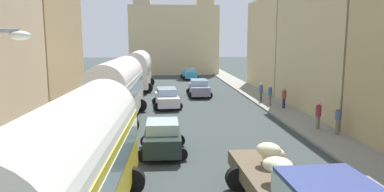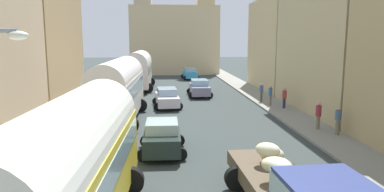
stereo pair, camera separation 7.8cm
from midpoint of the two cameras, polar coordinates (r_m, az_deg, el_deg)
ground_plane at (r=31.50m, az=-1.18°, el=-0.86°), size 154.00×154.00×0.00m
sidewalk_left at (r=31.89m, az=-14.30°, el=-0.90°), size 2.50×70.00×0.14m
sidewalk_right at (r=32.73m, az=11.59°, el=-0.54°), size 2.50×70.00×0.14m
building_left_2 at (r=27.38m, az=-24.99°, el=8.56°), size 6.06×9.37×11.14m
building_right_2 at (r=28.71m, az=22.45°, el=10.48°), size 5.58×12.14×12.92m
building_right_3 at (r=39.50m, az=14.38°, el=7.94°), size 4.84×10.88×9.66m
distant_church at (r=57.03m, az=-2.83°, el=9.71°), size 13.73×6.88×17.40m
parked_bus_0 at (r=10.11m, az=-18.97°, el=-10.54°), size 3.59×9.45×3.98m
parked_bus_1 at (r=23.95m, az=-11.74°, el=1.37°), size 3.49×9.99×4.18m
parked_bus_2 at (r=39.06m, az=-8.53°, el=4.41°), size 3.38×8.29×4.18m
car_0 at (r=34.18m, az=1.26°, el=1.32°), size 2.34×4.26×1.63m
car_1 at (r=48.62m, az=-0.29°, el=3.66°), size 2.39×3.94×1.60m
car_2 at (r=17.24m, az=-4.72°, el=-6.64°), size 2.33×3.62×1.61m
car_3 at (r=28.71m, az=-3.98°, el=-0.27°), size 2.47×4.24×1.57m
pedestrian_0 at (r=22.48m, az=19.83°, el=-2.81°), size 0.38×0.38×1.81m
pedestrian_1 at (r=21.54m, az=22.60°, el=-3.59°), size 0.36×0.36×1.75m
pedestrian_2 at (r=28.42m, az=14.76°, el=-0.19°), size 0.42×0.42×1.76m
pedestrian_3 at (r=31.01m, az=11.22°, el=0.71°), size 0.32×0.32×1.76m
pedestrian_4 at (r=29.46m, az=12.60°, el=0.25°), size 0.45×0.45×1.79m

